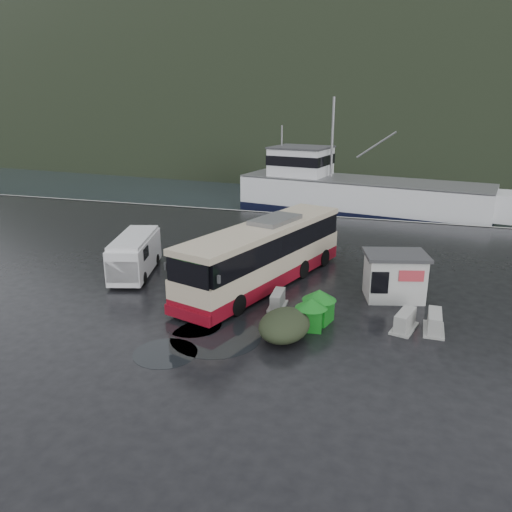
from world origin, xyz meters
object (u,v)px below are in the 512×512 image
(white_van, at_px, (137,274))
(jersey_barrier_a, at_px, (278,307))
(waste_bin_left, at_px, (318,321))
(fishing_trawler, at_px, (361,201))
(dome_tent, at_px, (284,337))
(coach_bus, at_px, (264,284))
(ticket_kiosk, at_px, (392,298))
(jersey_barrier_b, at_px, (433,331))
(jersey_barrier_c, at_px, (404,329))
(waste_bin_right, at_px, (310,329))

(white_van, height_order, jersey_barrier_a, white_van)
(waste_bin_left, relative_size, fishing_trawler, 0.05)
(white_van, distance_m, dome_tent, 11.61)
(coach_bus, relative_size, ticket_kiosk, 4.15)
(ticket_kiosk, bearing_deg, jersey_barrier_b, -75.69)
(dome_tent, distance_m, fishing_trawler, 31.83)
(jersey_barrier_b, bearing_deg, coach_bus, 158.54)
(fishing_trawler, bearing_deg, jersey_barrier_c, -70.26)
(waste_bin_left, xyz_separation_m, ticket_kiosk, (3.16, 3.97, 0.00))
(ticket_kiosk, relative_size, jersey_barrier_c, 1.78)
(dome_tent, relative_size, ticket_kiosk, 0.97)
(coach_bus, xyz_separation_m, jersey_barrier_a, (1.51, -2.89, 0.00))
(waste_bin_left, xyz_separation_m, waste_bin_right, (-0.20, -0.84, 0.00))
(waste_bin_left, xyz_separation_m, fishing_trawler, (-0.99, 29.79, 0.00))
(jersey_barrier_c, relative_size, fishing_trawler, 0.06)
(waste_bin_left, distance_m, jersey_barrier_b, 5.08)
(ticket_kiosk, height_order, fishing_trawler, fishing_trawler)
(coach_bus, bearing_deg, jersey_barrier_a, -45.23)
(jersey_barrier_c, bearing_deg, fishing_trawler, 99.22)
(jersey_barrier_b, xyz_separation_m, jersey_barrier_c, (-1.25, -0.22, 0.00))
(waste_bin_left, xyz_separation_m, jersey_barrier_a, (-2.22, 1.07, 0.00))
(white_van, distance_m, waste_bin_right, 11.95)
(coach_bus, xyz_separation_m, ticket_kiosk, (6.89, 0.00, 0.00))
(dome_tent, bearing_deg, jersey_barrier_a, 109.64)
(ticket_kiosk, distance_m, jersey_barrier_b, 3.94)
(coach_bus, bearing_deg, waste_bin_left, -29.51)
(white_van, xyz_separation_m, ticket_kiosk, (14.54, 0.60, 0.00))
(waste_bin_left, relative_size, dome_tent, 0.53)
(white_van, distance_m, jersey_barrier_a, 9.45)
(dome_tent, bearing_deg, coach_bus, 113.57)
(jersey_barrier_a, height_order, jersey_barrier_c, jersey_barrier_c)
(waste_bin_right, bearing_deg, jersey_barrier_a, 136.64)
(jersey_barrier_a, distance_m, fishing_trawler, 28.75)
(waste_bin_left, distance_m, fishing_trawler, 29.81)
(jersey_barrier_b, bearing_deg, waste_bin_left, -174.25)
(white_van, bearing_deg, jersey_barrier_b, -25.54)
(jersey_barrier_c, bearing_deg, ticket_kiosk, 99.92)
(jersey_barrier_b, bearing_deg, waste_bin_right, -165.60)
(waste_bin_right, distance_m, fishing_trawler, 30.64)
(waste_bin_left, xyz_separation_m, jersey_barrier_b, (5.06, 0.51, 0.00))
(jersey_barrier_c, bearing_deg, jersey_barrier_a, 172.57)
(dome_tent, height_order, jersey_barrier_a, dome_tent)
(waste_bin_right, xyz_separation_m, fishing_trawler, (-0.79, 30.63, 0.00))
(coach_bus, distance_m, white_van, 7.68)
(dome_tent, distance_m, jersey_barrier_b, 6.67)
(waste_bin_right, relative_size, jersey_barrier_b, 0.83)
(jersey_barrier_c, bearing_deg, dome_tent, -154.71)
(waste_bin_left, height_order, jersey_barrier_a, waste_bin_left)
(fishing_trawler, bearing_deg, waste_bin_right, -78.00)
(ticket_kiosk, bearing_deg, fishing_trawler, 84.66)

